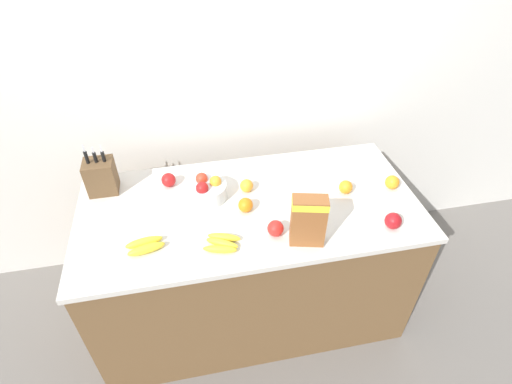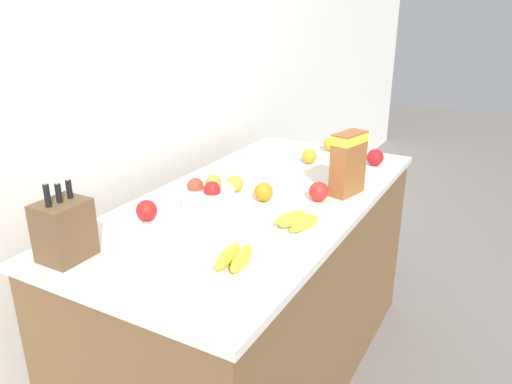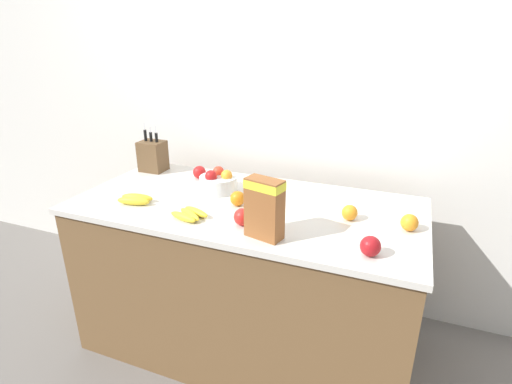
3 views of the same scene
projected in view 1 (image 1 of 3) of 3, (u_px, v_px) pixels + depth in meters
ground_plane at (251, 305)px, 2.65m from camera, size 14.00×14.00×0.00m
wall_back at (228, 80)px, 2.30m from camera, size 9.00×0.06×2.60m
counter at (250, 261)px, 2.37m from camera, size 1.77×0.85×0.89m
knife_block at (101, 176)px, 2.11m from camera, size 0.15×0.13×0.30m
cereal_box at (309, 219)px, 1.79m from camera, size 0.17×0.12×0.26m
fruit_bowl at (207, 190)px, 2.10m from camera, size 0.21×0.21×0.13m
banana_bunch_left at (145, 246)px, 1.83m from camera, size 0.19×0.12×0.04m
banana_bunch_right at (222, 243)px, 1.85m from camera, size 0.19×0.15×0.04m
apple_near_bananas at (169, 180)px, 2.18m from camera, size 0.08×0.08×0.08m
apple_front at (276, 228)px, 1.89m from camera, size 0.08×0.08×0.08m
apple_middle at (393, 221)px, 1.93m from camera, size 0.08×0.08×0.08m
orange_front_right at (392, 182)px, 2.17m from camera, size 0.08×0.08×0.08m
orange_near_bowl at (346, 187)px, 2.14m from camera, size 0.07×0.07×0.07m
orange_front_center at (247, 186)px, 2.15m from camera, size 0.07×0.07×0.07m
orange_mid_right at (246, 205)px, 2.02m from camera, size 0.08×0.08×0.08m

